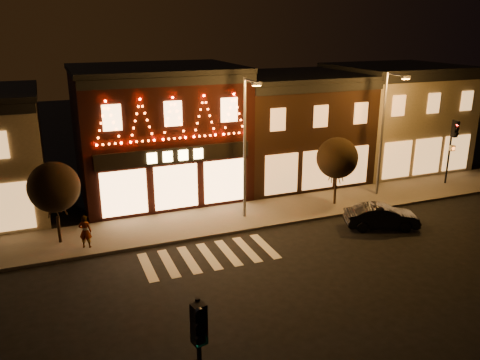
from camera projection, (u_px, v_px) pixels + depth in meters
ground at (239, 297)px, 20.19m from camera, size 120.00×120.00×0.00m
sidewalk_far at (220, 220)px, 27.94m from camera, size 44.00×4.00×0.15m
building_pulp at (159, 132)px, 31.26m from camera, size 10.20×8.34×8.30m
building_right_a at (290, 127)px, 34.77m from camera, size 9.20×8.28×7.50m
building_right_b at (394, 116)px, 37.91m from camera, size 9.20×8.28×7.80m
traffic_signal_near at (199, 351)px, 11.60m from camera, size 0.37×0.48×4.56m
traffic_signal_far at (453, 139)px, 33.02m from camera, size 0.35×0.50×4.46m
streetlamp_mid at (246, 138)px, 26.65m from camera, size 0.50×1.80×7.91m
streetlamp_right at (385, 125)px, 30.34m from camera, size 0.50×1.79×7.81m
tree_left at (54, 187)px, 24.02m from camera, size 2.52×2.52×4.22m
tree_right at (337, 158)px, 29.35m from camera, size 2.49×2.49×4.16m
dark_sedan at (382, 217)px, 26.83m from camera, size 4.22×2.68×1.31m
pedestrian at (85, 231)px, 24.08m from camera, size 0.73×0.61×1.70m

